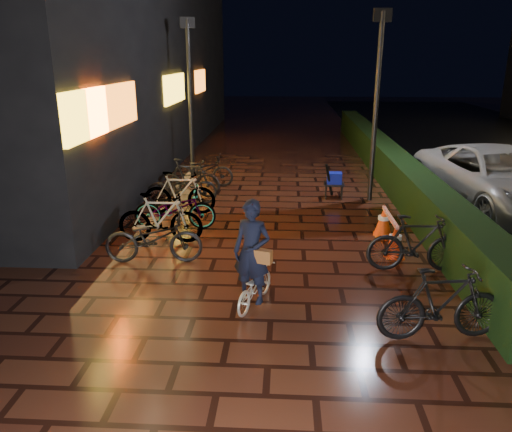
# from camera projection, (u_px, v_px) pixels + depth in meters

# --- Properties ---
(ground) EXTENTS (80.00, 80.00, 0.00)m
(ground) POSITION_uv_depth(u_px,v_px,m) (273.00, 286.00, 8.20)
(ground) COLOR #381911
(ground) RESTS_ON ground
(hedge) EXTENTS (0.70, 20.00, 1.00)m
(hedge) POSITION_uv_depth(u_px,v_px,m) (386.00, 161.00, 15.46)
(hedge) COLOR black
(hedge) RESTS_ON ground
(van) EXTENTS (3.31, 5.74, 1.50)m
(van) POSITION_uv_depth(u_px,v_px,m) (500.00, 179.00, 12.10)
(van) COLOR silver
(van) RESTS_ON ground
(storefront_block) EXTENTS (12.09, 22.00, 9.00)m
(storefront_block) POSITION_uv_depth(u_px,v_px,m) (24.00, 30.00, 18.28)
(storefront_block) COLOR black
(storefront_block) RESTS_ON ground
(lamp_post_hedge) EXTENTS (0.45, 0.15, 4.69)m
(lamp_post_hedge) POSITION_uv_depth(u_px,v_px,m) (376.00, 100.00, 12.33)
(lamp_post_hedge) COLOR black
(lamp_post_hedge) RESTS_ON ground
(lamp_post_sf) EXTENTS (0.44, 0.23, 4.71)m
(lamp_post_sf) POSITION_uv_depth(u_px,v_px,m) (190.00, 91.00, 15.35)
(lamp_post_sf) COLOR black
(lamp_post_sf) RESTS_ON ground
(cyclist) EXTENTS (0.79, 1.24, 1.68)m
(cyclist) POSITION_uv_depth(u_px,v_px,m) (253.00, 268.00, 7.38)
(cyclist) COLOR silver
(cyclist) RESTS_ON ground
(traffic_barrier) EXTENTS (0.40, 1.56, 0.63)m
(traffic_barrier) POSITION_uv_depth(u_px,v_px,m) (389.00, 230.00, 9.90)
(traffic_barrier) COLOR red
(traffic_barrier) RESTS_ON ground
(cart_assembly) EXTENTS (0.55, 0.54, 0.99)m
(cart_assembly) POSITION_uv_depth(u_px,v_px,m) (334.00, 179.00, 13.14)
(cart_assembly) COLOR black
(cart_assembly) RESTS_ON ground
(parked_bikes_storefront) EXTENTS (2.06, 6.37, 1.03)m
(parked_bikes_storefront) POSITION_uv_depth(u_px,v_px,m) (180.00, 196.00, 11.70)
(parked_bikes_storefront) COLOR black
(parked_bikes_storefront) RESTS_ON ground
(parked_bikes_hedge) EXTENTS (1.96, 2.82, 1.03)m
(parked_bikes_hedge) POSITION_uv_depth(u_px,v_px,m) (427.00, 269.00, 7.59)
(parked_bikes_hedge) COLOR black
(parked_bikes_hedge) RESTS_ON ground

